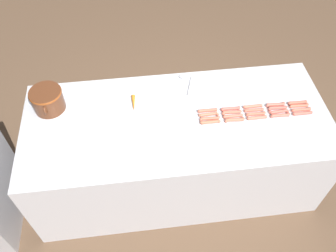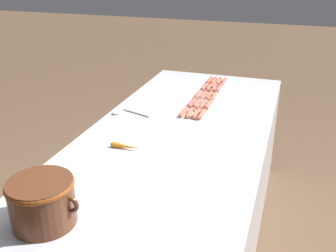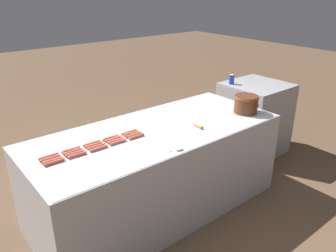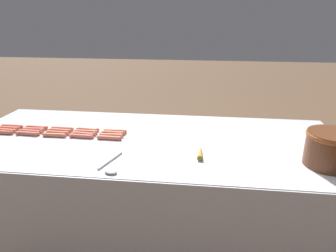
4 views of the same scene
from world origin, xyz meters
The scene contains 25 objects.
ground_plane centered at (0.00, 0.00, 0.00)m, with size 20.00×20.00×0.00m, color brown.
griddle_counter centered at (0.00, 0.00, 0.44)m, with size 1.06×2.48×0.89m.
hot_dog_0 centered at (-0.08, -1.01, 0.90)m, with size 0.03×0.17×0.03m.
hot_dog_1 centered at (-0.08, -0.82, 0.90)m, with size 0.03×0.17×0.03m.
hot_dog_2 centered at (-0.08, -0.63, 0.90)m, with size 0.03×0.17×0.03m.
hot_dog_3 centered at (-0.08, -0.45, 0.90)m, with size 0.04×0.17×0.03m.
hot_dog_4 centered at (-0.08, -0.25, 0.90)m, with size 0.03×0.17×0.03m.
hot_dog_5 centered at (-0.04, -1.01, 0.90)m, with size 0.03×0.17×0.03m.
hot_dog_6 centered at (-0.04, -0.82, 0.90)m, with size 0.04×0.17×0.03m.
hot_dog_7 centered at (-0.04, -0.63, 0.90)m, with size 0.03×0.17×0.03m.
hot_dog_8 centered at (-0.04, -0.44, 0.90)m, with size 0.03×0.17×0.03m.
hot_dog_9 centered at (-0.04, -0.25, 0.90)m, with size 0.03×0.17×0.03m.
hot_dog_10 centered at (0.00, -1.01, 0.90)m, with size 0.04×0.17×0.03m.
hot_dog_11 centered at (0.00, -0.82, 0.90)m, with size 0.04×0.17×0.03m.
hot_dog_12 centered at (0.00, -0.63, 0.90)m, with size 0.03×0.17×0.03m.
hot_dog_13 centered at (0.00, -0.44, 0.90)m, with size 0.04×0.17×0.03m.
hot_dog_14 centered at (0.00, -0.25, 0.90)m, with size 0.03×0.17×0.03m.
hot_dog_15 centered at (0.04, -1.01, 0.90)m, with size 0.03×0.17×0.03m.
hot_dog_16 centered at (0.04, -0.82, 0.90)m, with size 0.04×0.17×0.03m.
hot_dog_17 centered at (0.04, -0.63, 0.90)m, with size 0.03×0.17×0.03m.
hot_dog_18 centered at (0.04, -0.44, 0.90)m, with size 0.03×0.17×0.03m.
hot_dog_19 centered at (0.04, -0.25, 0.90)m, with size 0.03×0.17×0.03m.
bean_pot centered at (0.24, 1.02, 0.99)m, with size 0.32×0.26×0.19m.
serving_spoon centered at (0.42, -0.13, 0.90)m, with size 0.27×0.12×0.02m.
carrot centered at (0.20, 0.34, 0.90)m, with size 0.18×0.04×0.03m.
Camera 2 is at (-0.61, 2.04, 1.85)m, focal length 41.34 mm.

